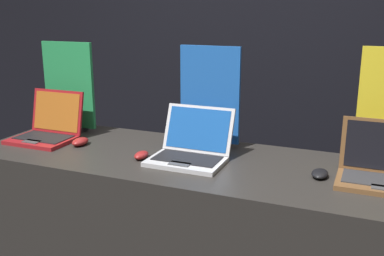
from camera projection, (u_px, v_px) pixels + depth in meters
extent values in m
cube|color=black|center=(263.00, 48.00, 3.22)|extent=(8.00, 0.05, 2.80)
cube|color=#282623|center=(190.00, 253.00, 2.24)|extent=(2.13, 0.70, 0.99)
cube|color=maroon|center=(41.00, 140.00, 2.37)|extent=(0.32, 0.24, 0.02)
cube|color=black|center=(43.00, 137.00, 2.39)|extent=(0.28, 0.17, 0.00)
cube|color=#3F3F42|center=(32.00, 142.00, 2.31)|extent=(0.09, 0.05, 0.00)
cube|color=maroon|center=(57.00, 111.00, 2.47)|extent=(0.32, 0.07, 0.23)
cube|color=#A5591E|center=(57.00, 111.00, 2.46)|extent=(0.29, 0.05, 0.20)
ellipsoid|color=maroon|center=(80.00, 142.00, 2.31)|extent=(0.07, 0.11, 0.04)
cube|color=black|center=(72.00, 128.00, 2.60)|extent=(0.18, 0.07, 0.02)
cube|color=#268C4C|center=(69.00, 85.00, 2.54)|extent=(0.32, 0.02, 0.48)
cube|color=#B7B7BC|center=(186.00, 162.00, 2.04)|extent=(0.34, 0.23, 0.02)
cube|color=black|center=(187.00, 158.00, 2.05)|extent=(0.30, 0.16, 0.00)
cube|color=#3F3F42|center=(180.00, 164.00, 1.98)|extent=(0.10, 0.05, 0.00)
cube|color=#B7B7BC|center=(198.00, 129.00, 2.15)|extent=(0.34, 0.10, 0.21)
cube|color=#194C99|center=(198.00, 129.00, 2.14)|extent=(0.31, 0.08, 0.19)
ellipsoid|color=maroon|center=(141.00, 155.00, 2.11)|extent=(0.06, 0.10, 0.03)
cube|color=black|center=(209.00, 143.00, 2.31)|extent=(0.17, 0.07, 0.02)
cube|color=#1E59B2|center=(210.00, 95.00, 2.25)|extent=(0.31, 0.02, 0.48)
ellipsoid|color=black|center=(320.00, 174.00, 1.88)|extent=(0.07, 0.11, 0.03)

